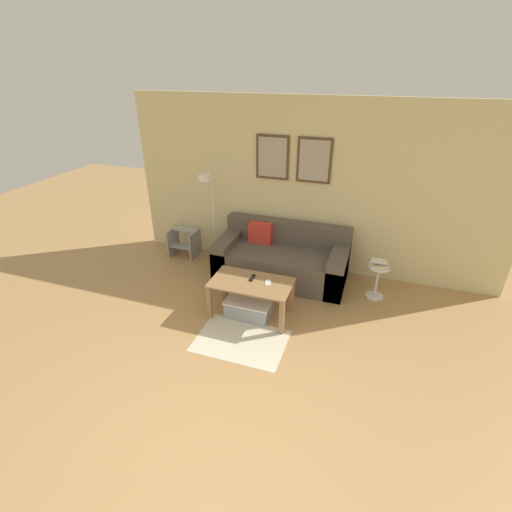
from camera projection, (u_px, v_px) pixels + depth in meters
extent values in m
plane|color=tan|center=(212.00, 462.00, 3.05)|extent=(16.00, 16.00, 0.00)
cube|color=beige|center=(310.00, 189.00, 5.44)|extent=(5.60, 0.06, 2.55)
cube|color=#513823|center=(273.00, 157.00, 5.37)|extent=(0.49, 0.02, 0.63)
cube|color=#ADA38E|center=(272.00, 157.00, 5.36)|extent=(0.42, 0.01, 0.56)
cube|color=#513823|center=(314.00, 161.00, 5.20)|extent=(0.49, 0.02, 0.63)
cube|color=#ADA38E|center=(314.00, 161.00, 5.19)|extent=(0.42, 0.01, 0.56)
cube|color=beige|center=(241.00, 340.00, 4.38)|extent=(1.06, 0.74, 0.01)
cube|color=brown|center=(281.00, 264.00, 5.57)|extent=(1.93, 0.89, 0.45)
cube|color=brown|center=(288.00, 232.00, 5.68)|extent=(1.93, 0.20, 0.34)
cube|color=brown|center=(229.00, 252.00, 5.79)|extent=(0.24, 0.89, 0.57)
cube|color=brown|center=(338.00, 270.00, 5.30)|extent=(0.24, 0.89, 0.57)
cube|color=red|center=(260.00, 233.00, 5.65)|extent=(0.36, 0.14, 0.32)
cube|color=#997047|center=(251.00, 283.00, 4.63)|extent=(1.02, 0.56, 0.02)
cube|color=#997047|center=(210.00, 302.00, 4.67)|extent=(0.06, 0.06, 0.47)
cube|color=#997047|center=(282.00, 317.00, 4.40)|extent=(0.06, 0.06, 0.47)
cube|color=#997047|center=(225.00, 283.00, 5.08)|extent=(0.06, 0.06, 0.47)
cube|color=#997047|center=(292.00, 296.00, 4.81)|extent=(0.06, 0.06, 0.47)
cube|color=gray|center=(249.00, 308.00, 4.77)|extent=(0.56, 0.34, 0.22)
cube|color=silver|center=(248.00, 301.00, 4.72)|extent=(0.58, 0.36, 0.02)
cylinder|color=white|center=(216.00, 256.00, 6.27)|extent=(0.23, 0.23, 0.02)
cylinder|color=white|center=(214.00, 216.00, 5.93)|extent=(0.03, 0.03, 1.44)
cylinder|color=white|center=(208.00, 173.00, 5.50)|extent=(0.02, 0.23, 0.02)
cylinder|color=white|center=(205.00, 177.00, 5.42)|extent=(0.20, 0.20, 0.09)
cylinder|color=silver|center=(374.00, 296.00, 5.21)|extent=(0.25, 0.25, 0.01)
cylinder|color=silver|center=(377.00, 282.00, 5.10)|extent=(0.04, 0.04, 0.45)
cylinder|color=silver|center=(379.00, 267.00, 4.99)|extent=(0.29, 0.29, 0.02)
cube|color=silver|center=(379.00, 265.00, 4.99)|extent=(0.20, 0.17, 0.02)
cube|color=#D8C666|center=(379.00, 264.00, 4.98)|extent=(0.25, 0.16, 0.03)
cube|color=#4C4C51|center=(379.00, 262.00, 4.97)|extent=(0.18, 0.18, 0.02)
cube|color=silver|center=(379.00, 261.00, 4.95)|extent=(0.20, 0.12, 0.02)
cube|color=black|center=(252.00, 278.00, 4.70)|extent=(0.05, 0.15, 0.02)
cube|color=silver|center=(268.00, 283.00, 4.60)|extent=(0.10, 0.15, 0.01)
cube|color=#99999E|center=(173.00, 241.00, 6.30)|extent=(0.03, 0.38, 0.46)
cube|color=#99999E|center=(195.00, 244.00, 6.18)|extent=(0.03, 0.38, 0.46)
cube|color=#99999E|center=(182.00, 246.00, 6.20)|extent=(0.39, 0.17, 0.02)
cube|color=#99999E|center=(185.00, 229.00, 6.19)|extent=(0.39, 0.17, 0.02)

